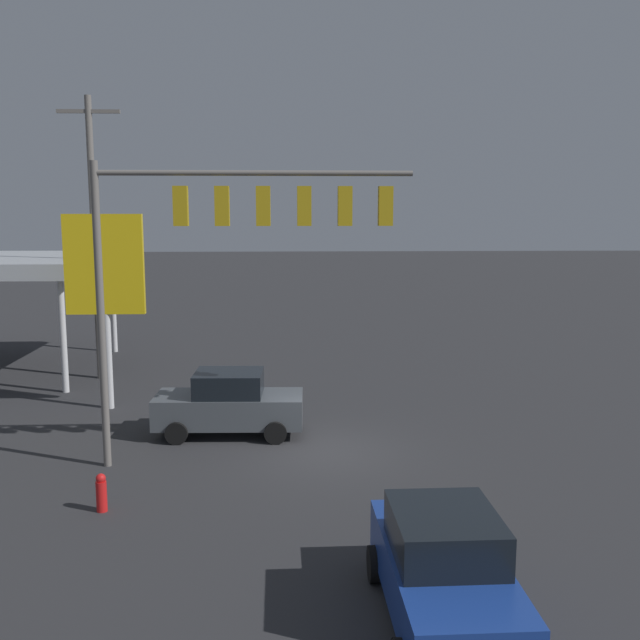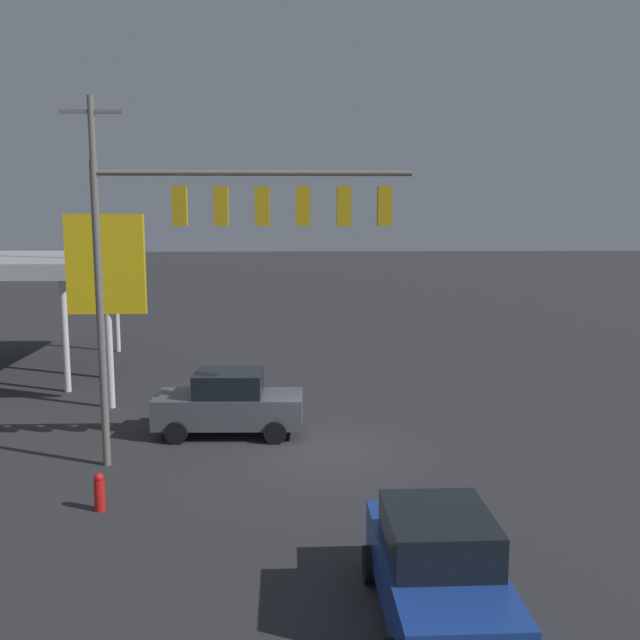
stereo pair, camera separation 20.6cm
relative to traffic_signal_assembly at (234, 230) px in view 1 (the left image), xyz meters
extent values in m
plane|color=#2D2D30|center=(-2.32, -0.80, -6.19)|extent=(200.00, 200.00, 0.00)
cylinder|color=slate|center=(3.45, 0.03, -2.23)|extent=(0.20, 0.20, 7.92)
cylinder|color=slate|center=(-0.55, 0.03, 1.43)|extent=(7.99, 0.14, 0.14)
cube|color=#B79314|center=(1.33, 0.03, 0.61)|extent=(0.36, 0.28, 1.00)
sphere|color=#FF4141|center=(1.33, -0.16, 0.91)|extent=(0.22, 0.22, 0.22)
sphere|color=#392305|center=(1.33, -0.16, 0.61)|extent=(0.22, 0.22, 0.22)
sphere|color=black|center=(1.33, -0.16, 0.31)|extent=(0.22, 0.22, 0.22)
cube|color=#B79314|center=(0.29, 0.03, 0.61)|extent=(0.36, 0.28, 1.00)
sphere|color=#FF4141|center=(0.29, -0.16, 0.91)|extent=(0.22, 0.22, 0.22)
sphere|color=#392305|center=(0.29, -0.16, 0.61)|extent=(0.22, 0.22, 0.22)
sphere|color=black|center=(0.29, -0.16, 0.31)|extent=(0.22, 0.22, 0.22)
cube|color=#B79314|center=(-0.75, 0.03, 0.61)|extent=(0.36, 0.28, 1.00)
sphere|color=#FF4141|center=(-0.75, -0.16, 0.91)|extent=(0.22, 0.22, 0.22)
sphere|color=#392305|center=(-0.75, -0.16, 0.61)|extent=(0.22, 0.22, 0.22)
sphere|color=black|center=(-0.75, -0.16, 0.31)|extent=(0.22, 0.22, 0.22)
cube|color=#B79314|center=(-1.78, 0.03, 0.61)|extent=(0.36, 0.28, 1.00)
sphere|color=#FF4141|center=(-1.78, -0.16, 0.91)|extent=(0.22, 0.22, 0.22)
sphere|color=#392305|center=(-1.78, -0.16, 0.61)|extent=(0.22, 0.22, 0.22)
sphere|color=black|center=(-1.78, -0.16, 0.31)|extent=(0.22, 0.22, 0.22)
cube|color=#B79314|center=(-2.82, 0.03, 0.61)|extent=(0.36, 0.28, 1.00)
sphere|color=#FF4141|center=(-2.82, -0.16, 0.91)|extent=(0.22, 0.22, 0.22)
sphere|color=#392305|center=(-2.82, -0.16, 0.61)|extent=(0.22, 0.22, 0.22)
sphere|color=black|center=(-2.82, -0.16, 0.31)|extent=(0.22, 0.22, 0.22)
cube|color=#B79314|center=(-3.86, 0.03, 0.61)|extent=(0.36, 0.28, 1.00)
sphere|color=#FF4141|center=(-3.86, -0.16, 0.91)|extent=(0.22, 0.22, 0.22)
sphere|color=#392305|center=(-3.86, -0.16, 0.61)|extent=(0.22, 0.22, 0.22)
sphere|color=black|center=(-3.86, -0.16, 0.31)|extent=(0.22, 0.22, 0.22)
cylinder|color=slate|center=(6.21, -10.13, -0.67)|extent=(0.26, 0.26, 11.04)
cube|color=slate|center=(6.21, -10.13, 4.25)|extent=(2.40, 0.14, 0.14)
cube|color=red|center=(11.61, -16.23, -1.69)|extent=(10.58, 0.06, 0.36)
cylinder|color=silver|center=(6.92, -15.61, -4.09)|extent=(0.24, 0.24, 4.21)
cylinder|color=silver|center=(6.92, -7.90, -4.09)|extent=(0.24, 0.24, 4.21)
cylinder|color=silver|center=(4.73, -5.61, -2.90)|extent=(0.24, 0.24, 6.58)
cube|color=yellow|center=(4.73, -5.61, -1.27)|extent=(2.60, 0.24, 3.32)
cube|color=black|center=(4.73, -5.74, -1.27)|extent=(1.82, 0.04, 1.16)
cube|color=navy|center=(-3.82, 7.70, -5.41)|extent=(1.85, 4.42, 0.90)
cube|color=black|center=(-3.82, 7.70, -4.61)|extent=(1.68, 2.02, 0.70)
cylinder|color=black|center=(-4.73, 6.26, -5.86)|extent=(0.23, 0.66, 0.66)
cylinder|color=black|center=(-2.89, 6.28, -5.86)|extent=(0.23, 0.66, 0.66)
cube|color=#474C51|center=(0.43, -2.52, -5.41)|extent=(4.46, 1.95, 0.90)
cube|color=black|center=(0.43, -2.52, -4.61)|extent=(2.05, 1.72, 0.70)
cylinder|color=black|center=(1.89, -1.65, -5.86)|extent=(0.67, 0.24, 0.66)
cylinder|color=black|center=(1.83, -3.49, -5.86)|extent=(0.67, 0.24, 0.66)
cylinder|color=black|center=(-0.97, -1.56, -5.86)|extent=(0.67, 0.24, 0.66)
cylinder|color=black|center=(-1.03, -3.39, -5.86)|extent=(0.67, 0.24, 0.66)
cylinder|color=red|center=(2.86, 2.95, -5.84)|extent=(0.24, 0.24, 0.70)
sphere|color=red|center=(2.86, 2.95, -5.42)|extent=(0.22, 0.22, 0.22)
camera|label=1|loc=(-1.33, 18.34, 0.48)|focal=40.00mm
camera|label=2|loc=(-1.53, 18.35, 0.48)|focal=40.00mm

